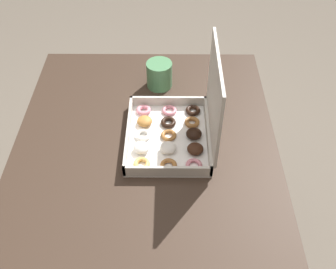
{
  "coord_description": "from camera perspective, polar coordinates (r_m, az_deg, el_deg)",
  "views": [
    {
      "loc": [
        0.79,
        0.07,
        1.64
      ],
      "look_at": [
        -0.03,
        0.07,
        0.79
      ],
      "focal_mm": 42.0,
      "sensor_mm": 36.0,
      "label": 1
    }
  ],
  "objects": [
    {
      "name": "ground_plane",
      "position": [
        1.82,
        -2.26,
        -18.28
      ],
      "size": [
        8.0,
        8.0,
        0.0
      ],
      "primitive_type": "plane",
      "color": "#6B6054"
    },
    {
      "name": "dining_table",
      "position": [
        1.28,
        -3.09,
        -5.5
      ],
      "size": [
        0.96,
        0.79,
        0.77
      ],
      "color": "#38281E",
      "rests_on": "ground_plane"
    },
    {
      "name": "donut_box",
      "position": [
        1.15,
        2.0,
        1.46
      ],
      "size": [
        0.3,
        0.26,
        0.29
      ],
      "color": "white",
      "rests_on": "dining_table"
    },
    {
      "name": "coffee_mug",
      "position": [
        1.36,
        -1.27,
        8.75
      ],
      "size": [
        0.09,
        0.09,
        0.09
      ],
      "color": "#4C8456",
      "rests_on": "dining_table"
    }
  ]
}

